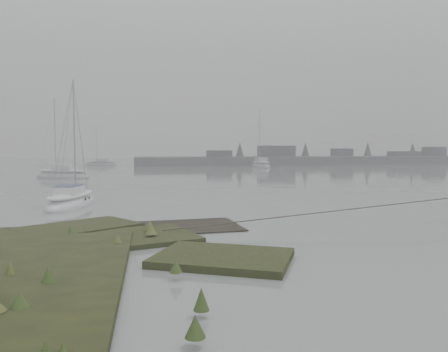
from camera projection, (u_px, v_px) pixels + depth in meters
ground at (166, 179)px, 41.53m from camera, size 160.00×160.00×0.00m
far_shoreline at (312, 159)px, 77.30m from camera, size 60.00×8.00×4.15m
sailboat_white at (71, 202)px, 22.46m from camera, size 2.63×5.25×7.08m
sailboat_far_a at (63, 175)px, 43.11m from camera, size 6.24×4.57×8.49m
sailboat_far_b at (261, 165)px, 65.74m from camera, size 2.26×6.71×9.44m
sailboat_far_c at (101, 164)px, 72.82m from camera, size 5.46×2.51×7.42m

